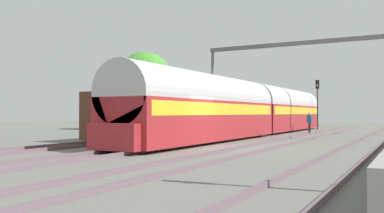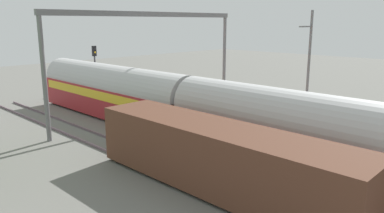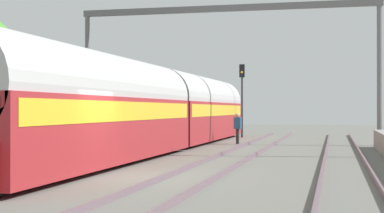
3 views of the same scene
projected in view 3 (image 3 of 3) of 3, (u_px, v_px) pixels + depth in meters
The scene contains 9 objects.
ground at pixel (120, 177), 17.38m from camera, with size 120.00×120.00×0.00m, color slate.
track_west at pixel (53, 172), 17.87m from camera, with size 1.51×60.00×0.16m.
track_east at pixel (192, 176), 16.89m from camera, with size 1.51×60.00×0.16m.
track_far_east at pixel (348, 180), 15.91m from camera, with size 1.52×60.00×0.16m.
passenger_train at pixel (160, 109), 28.81m from camera, with size 2.93×32.85×3.82m.
freight_car at pixel (15, 121), 24.01m from camera, with size 2.80×13.00×2.70m.
person_crossing at pixel (238, 126), 33.92m from camera, with size 0.42×0.28×1.73m.
railway_signal_far at pixel (242, 91), 41.72m from camera, with size 0.36×0.30×5.07m.
catenary_gantry at pixel (225, 39), 34.10m from camera, with size 17.16×0.28×7.86m.
Camera 3 is at (6.02, -16.44, 1.96)m, focal length 56.34 mm.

